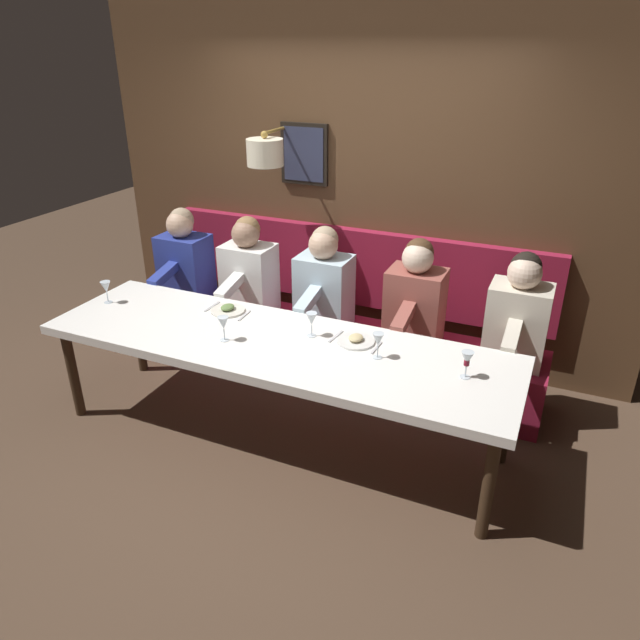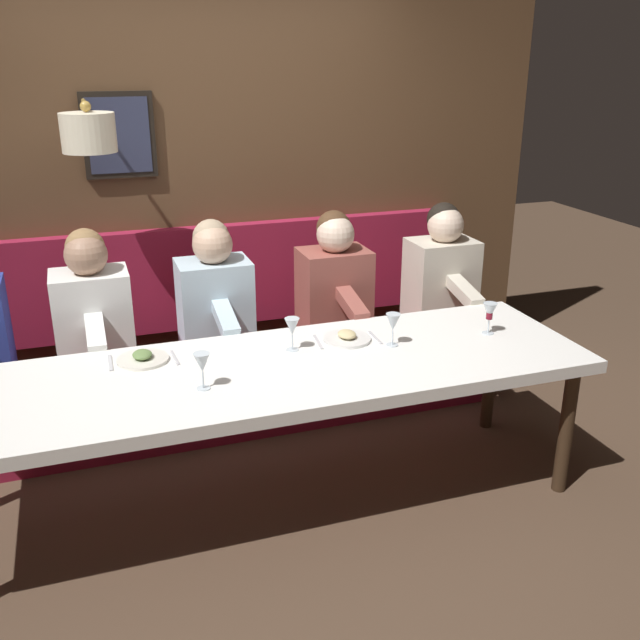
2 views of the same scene
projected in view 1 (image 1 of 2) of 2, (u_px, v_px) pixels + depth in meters
name	position (u px, v px, depth m)	size (l,w,h in m)	color
ground_plane	(278.00, 435.00, 4.05)	(12.00, 12.00, 0.00)	#4C3828
dining_table	(275.00, 348.00, 3.75)	(0.90, 3.08, 0.74)	white
banquette_bench	(329.00, 350.00, 4.69)	(0.52, 3.28, 0.45)	maroon
back_wall_panel	(357.00, 194.00, 4.67)	(0.59, 4.48, 2.90)	brown
diner_nearest	(518.00, 313.00, 3.92)	(0.60, 0.40, 0.79)	beige
diner_near	(415.00, 296.00, 4.18)	(0.60, 0.40, 0.79)	#934C42
diner_middle	(324.00, 281.00, 4.44)	(0.60, 0.40, 0.79)	silver
diner_far	(248.00, 269.00, 4.68)	(0.60, 0.40, 0.79)	white
diner_farthest	(184.00, 258.00, 4.91)	(0.60, 0.40, 0.79)	#283893
place_setting_0	(228.00, 310.00, 4.12)	(0.24, 0.31, 0.05)	silver
place_setting_1	(356.00, 340.00, 3.70)	(0.24, 0.32, 0.05)	silver
wine_glass_0	(106.00, 288.00, 4.22)	(0.07, 0.07, 0.16)	silver
wine_glass_1	(223.00, 324.00, 3.68)	(0.07, 0.07, 0.16)	silver
wine_glass_2	(312.00, 320.00, 3.74)	(0.07, 0.07, 0.16)	silver
wine_glass_3	(378.00, 340.00, 3.48)	(0.07, 0.07, 0.16)	silver
wine_glass_4	(467.00, 359.00, 3.27)	(0.07, 0.07, 0.16)	silver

